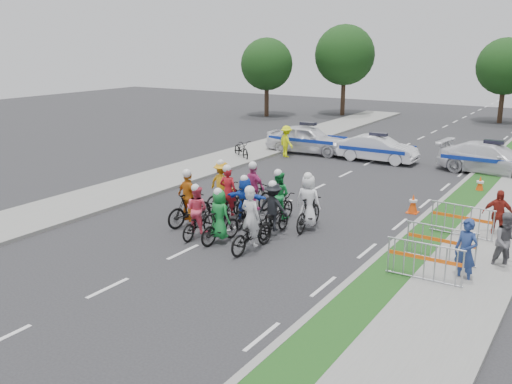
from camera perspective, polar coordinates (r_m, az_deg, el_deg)
The scene contains 32 objects.
ground at distance 17.15m, azimuth -7.30°, elevation -5.99°, with size 90.00×90.00×0.00m, color #28282B.
curb_right at distance 19.04m, azimuth 14.67°, elevation -4.03°, with size 0.20×60.00×0.12m, color gray.
grass_strip at distance 18.86m, azimuth 16.69°, elevation -4.37°, with size 1.20×60.00×0.11m, color #1B4F19.
sidewalk_right at distance 18.51m, azimuth 22.07°, elevation -5.19°, with size 2.40×60.00×0.13m, color gray.
sidewalk_left at distance 24.84m, azimuth -11.64°, elevation 0.61°, with size 3.00×60.00×0.13m, color gray.
rider_0 at distance 16.92m, azimuth -0.47°, elevation -3.76°, with size 0.81×2.02×2.02m.
rider_1 at distance 17.60m, azimuth -3.63°, elevation -2.94°, with size 0.80×1.74×1.77m.
rider_2 at distance 18.18m, azimuth -5.85°, elevation -2.52°, with size 0.77×1.76×1.76m.
rider_3 at distance 19.30m, azimuth -6.70°, elevation -1.20°, with size 1.06×1.95×1.98m.
rider_4 at distance 18.24m, azimuth 1.77°, elevation -2.21°, with size 1.02×1.80×1.83m.
rider_5 at distance 19.11m, azimuth -1.05°, elevation -1.26°, with size 1.48×1.76×1.79m.
rider_6 at distance 19.88m, azimuth -2.74°, elevation -0.94°, with size 0.97×2.02×1.98m.
rider_7 at distance 18.83m, azimuth 5.25°, elevation -1.55°, with size 0.86×1.90×1.97m.
rider_8 at distance 19.52m, azimuth 2.30°, elevation -1.08°, with size 0.80×1.88×1.90m.
rider_9 at distance 20.35m, azimuth -0.21°, elevation -0.24°, with size 1.05×1.95×1.98m.
rider_10 at distance 21.14m, azimuth -3.39°, elevation 0.24°, with size 1.09×1.90×1.89m.
police_car_0 at distance 31.81m, azimuth 5.20°, elevation 5.29°, with size 1.84×4.57×1.56m, color white.
police_car_1 at distance 30.12m, azimuth 12.08°, elevation 4.26°, with size 1.42×4.06×1.34m, color white.
police_car_2 at distance 28.87m, azimuth 22.57°, elevation 3.09°, with size 2.02×4.97×1.44m, color white.
spectator_0 at distance 15.58m, azimuth 20.25°, elevation -5.61°, with size 0.63×0.42×1.74m, color navy.
spectator_1 at distance 16.84m, azimuth 23.81°, elevation -4.61°, with size 0.80×0.62×1.65m, color #5E5D63.
spectator_2 at distance 19.43m, azimuth 23.03°, elevation -2.08°, with size 0.94×0.39×1.60m, color maroon.
marshal_hiviz at distance 30.65m, azimuth 3.06°, elevation 5.08°, with size 1.09×0.62×1.68m, color #EDFF0D.
barrier_0 at distance 15.30m, azimuth 16.48°, elevation -6.90°, with size 2.00×0.50×1.12m, color #A5A8AD, non-canonical shape.
barrier_1 at distance 16.73m, azimuth 17.97°, elevation -5.13°, with size 2.00×0.50×1.12m, color #A5A8AD, non-canonical shape.
barrier_2 at distance 19.03m, azimuth 19.87°, elevation -2.87°, with size 2.00×0.50×1.12m, color #A5A8AD, non-canonical shape.
cone_0 at distance 21.46m, azimuth 15.43°, elevation -1.15°, with size 0.40×0.40×0.70m.
cone_1 at distance 25.18m, azimuth 21.49°, elevation 0.70°, with size 0.40×0.40×0.70m.
parked_bike at distance 30.19m, azimuth -1.46°, elevation 4.29°, with size 0.67×1.91×1.00m, color black.
tree_0 at distance 47.08m, azimuth 1.09°, elevation 12.65°, with size 4.20×4.20×6.30m.
tree_3 at distance 48.32m, azimuth 8.85°, elevation 13.38°, with size 4.90×4.90×7.35m.
tree_4 at distance 46.90m, azimuth 23.67°, elevation 11.42°, with size 4.20×4.20×6.30m.
Camera 1 is at (10.28, -12.29, 6.10)m, focal length 40.00 mm.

